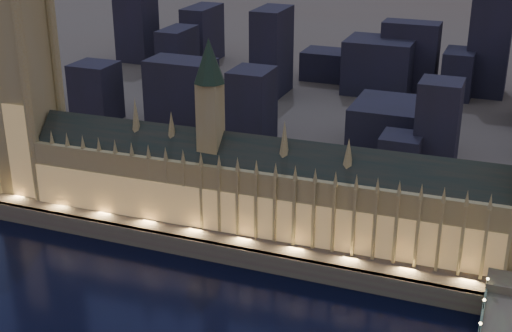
% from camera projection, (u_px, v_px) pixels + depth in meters
% --- Properties ---
extents(ground_plane, '(2000.00, 2000.00, 0.00)m').
position_uv_depth(ground_plane, '(186.00, 319.00, 250.42)').
color(ground_plane, black).
rests_on(ground_plane, ground).
extents(north_bank, '(2000.00, 960.00, 8.00)m').
position_uv_depth(north_bank, '(423.00, 31.00, 697.91)').
color(north_bank, brown).
rests_on(north_bank, ground).
extents(embankment_wall, '(2000.00, 2.50, 8.00)m').
position_uv_depth(embankment_wall, '(232.00, 255.00, 284.31)').
color(embankment_wall, '#534240').
rests_on(embankment_wall, ground).
extents(palace_of_westminster, '(202.00, 25.37, 78.00)m').
position_uv_depth(palace_of_westminster, '(254.00, 185.00, 293.32)').
color(palace_of_westminster, '#998347').
rests_on(palace_of_westminster, north_bank).
extents(victoria_tower, '(31.68, 31.68, 127.88)m').
position_uv_depth(victoria_tower, '(19.00, 54.00, 313.75)').
color(victoria_tower, '#998347').
rests_on(victoria_tower, north_bank).
extents(city_backdrop, '(493.08, 215.63, 80.02)m').
position_uv_depth(city_backdrop, '(405.00, 75.00, 442.19)').
color(city_backdrop, black).
rests_on(city_backdrop, north_bank).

